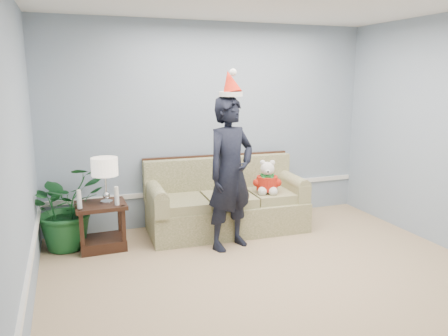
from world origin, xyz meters
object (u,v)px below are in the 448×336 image
object	(u,v)px
table_lamp	(105,169)
teddy_bear	(267,181)
sofa	(225,204)
side_table	(102,231)
houseplant	(66,206)
man	(230,174)

from	to	relation	value
table_lamp	teddy_bear	xyz separation A→B (m)	(2.03, -0.06, -0.30)
sofa	table_lamp	xyz separation A→B (m)	(-1.52, -0.15, 0.62)
side_table	houseplant	xyz separation A→B (m)	(-0.38, 0.18, 0.29)
sofa	houseplant	bearing A→B (deg)	-178.91
sofa	teddy_bear	size ratio (longest dim) A/B	4.62
houseplant	man	distance (m)	1.96
houseplant	teddy_bear	size ratio (longest dim) A/B	2.25
side_table	teddy_bear	size ratio (longest dim) A/B	1.29
man	teddy_bear	xyz separation A→B (m)	(0.67, 0.39, -0.23)
side_table	table_lamp	world-z (taller)	table_lamp
houseplant	man	size ratio (longest dim) A/B	0.56
houseplant	teddy_bear	bearing A→B (deg)	-5.77
sofa	houseplant	size ratio (longest dim) A/B	2.06
sofa	side_table	size ratio (longest dim) A/B	3.57
side_table	man	bearing A→B (deg)	-17.80
sofa	side_table	distance (m)	1.60
sofa	houseplant	world-z (taller)	houseplant
sofa	man	world-z (taller)	man
sofa	teddy_bear	distance (m)	0.63
table_lamp	houseplant	distance (m)	0.67
side_table	man	world-z (taller)	man
side_table	teddy_bear	world-z (taller)	teddy_bear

